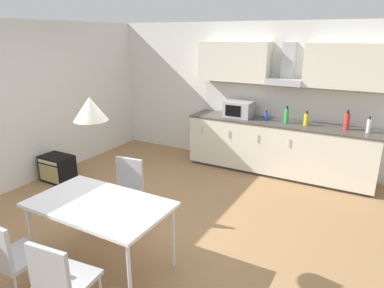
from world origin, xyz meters
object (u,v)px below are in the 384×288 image
object	(u,v)px
bottle_white	(369,126)
guitar_amp	(58,168)
dining_table	(99,207)
chair_far_left	(126,186)
pendant_lamp	(90,109)
bottle_red	(347,121)
bottle_yellow	(306,119)
chair_near_left	(9,254)
bottle_green	(287,116)
bottle_blue	(266,116)
microwave	(239,109)
chair_near_right	(60,278)

from	to	relation	value
bottle_white	guitar_amp	distance (m)	5.00
dining_table	chair_far_left	distance (m)	0.88
pendant_lamp	bottle_white	bearing A→B (deg)	57.01
bottle_red	dining_table	size ratio (longest dim) A/B	0.22
bottle_yellow	chair_near_left	xyz separation A→B (m)	(-1.63, -4.21, -0.50)
chair_near_left	pendant_lamp	world-z (taller)	pendant_lamp
bottle_white	chair_far_left	size ratio (longest dim) A/B	0.29
bottle_green	bottle_blue	size ratio (longest dim) A/B	1.60
microwave	dining_table	size ratio (longest dim) A/B	0.34
microwave	bottle_blue	bearing A→B (deg)	-1.23
bottle_green	guitar_amp	size ratio (longest dim) A/B	0.56
chair_far_left	bottle_white	bearing A→B (deg)	45.88
guitar_amp	chair_near_left	bearing A→B (deg)	-47.75
bottle_green	chair_near_left	xyz separation A→B (m)	(-1.30, -4.21, -0.52)
chair_near_left	dining_table	bearing A→B (deg)	68.22
microwave	chair_far_left	xyz separation A→B (m)	(-0.45, -2.63, -0.54)
guitar_amp	pendant_lamp	bearing A→B (deg)	-30.32
bottle_red	pendant_lamp	size ratio (longest dim) A/B	0.96
dining_table	guitar_amp	size ratio (longest dim) A/B	2.73
bottle_blue	chair_far_left	size ratio (longest dim) A/B	0.21
bottle_green	chair_far_left	world-z (taller)	bottle_green
bottle_red	bottle_white	size ratio (longest dim) A/B	1.23
bottle_blue	guitar_amp	distance (m)	3.64
dining_table	pendant_lamp	xyz separation A→B (m)	(0.00, -0.00, 1.01)
bottle_white	bottle_yellow	bearing A→B (deg)	-179.03
bottle_green	bottle_white	xyz separation A→B (m)	(1.24, 0.01, -0.02)
bottle_yellow	bottle_red	size ratio (longest dim) A/B	0.77
guitar_amp	pendant_lamp	size ratio (longest dim) A/B	1.62
bottle_green	chair_far_left	size ratio (longest dim) A/B	0.33
chair_near_left	pendant_lamp	xyz separation A→B (m)	(0.32, 0.80, 1.17)
bottle_blue	guitar_amp	size ratio (longest dim) A/B	0.35
dining_table	chair_near_right	size ratio (longest dim) A/B	1.63
microwave	chair_near_left	xyz separation A→B (m)	(-0.44, -4.23, -0.54)
microwave	chair_near_right	xyz separation A→B (m)	(0.21, -4.23, -0.54)
microwave	bottle_blue	size ratio (longest dim) A/B	2.66
chair_far_left	pendant_lamp	bearing A→B (deg)	-67.60
bottle_green	bottle_blue	world-z (taller)	bottle_green
bottle_yellow	bottle_white	world-z (taller)	bottle_white
bottle_green	dining_table	bearing A→B (deg)	-106.09
chair_far_left	chair_near_left	size ratio (longest dim) A/B	1.00
bottle_green	bottle_white	distance (m)	1.24
dining_table	pendant_lamp	size ratio (longest dim) A/B	4.44
microwave	bottle_blue	xyz separation A→B (m)	(0.52, -0.01, -0.06)
chair_far_left	pendant_lamp	size ratio (longest dim) A/B	2.72
bottle_white	bottle_blue	world-z (taller)	bottle_white
bottle_green	bottle_blue	bearing A→B (deg)	-179.95
bottle_white	pendant_lamp	distance (m)	4.14
bottle_red	pendant_lamp	xyz separation A→B (m)	(-1.91, -3.45, 0.64)
bottle_blue	pendant_lamp	bearing A→B (deg)	-100.57
dining_table	chair_near_right	xyz separation A→B (m)	(0.33, -0.80, -0.16)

